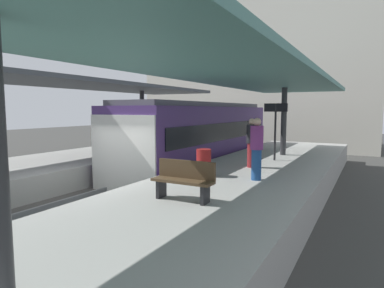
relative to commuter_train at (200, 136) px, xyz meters
The scene contains 16 objects.
ground_plane 7.40m from the commuter_train, 90.00° to the right, with size 80.00×80.00×0.00m, color #383835.
platform_left 8.23m from the commuter_train, 117.84° to the right, with size 4.40×28.00×1.00m, color #9E9E99.
platform_right 8.23m from the commuter_train, 62.16° to the right, with size 4.40×28.00×1.00m, color #9E9E99.
track_ballast 7.38m from the commuter_train, 90.00° to the right, with size 3.20×28.00×0.20m, color #423F3D.
rail_near_side 7.38m from the commuter_train, 95.71° to the right, with size 0.08×28.00×0.14m, color slate.
rail_far_side 7.38m from the commuter_train, 84.29° to the right, with size 0.08×28.00×0.14m, color slate.
commuter_train is the anchor object (origin of this frame).
canopy_left 7.30m from the commuter_train, 123.25° to the right, with size 4.18×21.00×3.14m.
canopy_right 7.28m from the commuter_train, 56.75° to the right, with size 4.18×21.00×3.07m.
platform_bench 8.69m from the commuter_train, 65.42° to the right, with size 1.40×0.41×0.86m.
platform_sign 4.17m from the commuter_train, 17.67° to the right, with size 0.90×0.08×2.21m.
litter_bin 5.99m from the commuter_train, 62.10° to the right, with size 0.44×0.44×0.80m, color maroon.
passenger_near_bench 3.33m from the commuter_train, 148.73° to the right, with size 0.36×0.36×1.64m.
passenger_mid_platform 4.82m from the commuter_train, 41.87° to the right, with size 0.36×0.36×1.68m.
passenger_far_end 6.74m from the commuter_train, 49.60° to the right, with size 0.36×0.36×1.74m.
station_building_backdrop 13.41m from the commuter_train, 95.46° to the left, with size 18.00×6.00×11.00m, color beige.
Camera 1 is at (7.15, -6.89, 2.97)m, focal length 31.10 mm.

